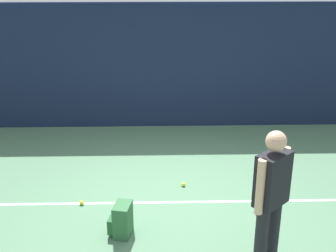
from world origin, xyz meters
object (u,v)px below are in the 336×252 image
Objects in this scene: tennis_player at (271,194)px; backpack at (122,220)px; tennis_ball_near_player at (183,184)px; tennis_racket at (267,214)px; tennis_ball_by_fence at (82,203)px.

backpack is (-1.68, 0.70, -0.76)m from tennis_player.
tennis_player is 2.30m from tennis_ball_near_player.
tennis_ball_near_player is at bearing 156.28° from backpack.
tennis_racket is at bearing -36.98° from tennis_ball_near_player.
backpack is at bearing -124.78° from tennis_ball_near_player.
backpack is 6.67× the size of tennis_ball_near_player.
tennis_racket is (0.29, 1.10, -0.95)m from tennis_player.
tennis_player reaches higher than tennis_racket.
backpack is 0.99m from tennis_ball_by_fence.
tennis_racket is 2.63m from tennis_ball_by_fence.
tennis_racket is at bearing 32.56° from tennis_player.
tennis_ball_near_player is (-1.12, 0.84, 0.02)m from tennis_racket.
tennis_ball_near_player is (0.86, 1.24, -0.18)m from backpack.
backpack is (-1.98, -0.40, 0.20)m from tennis_racket.
tennis_ball_near_player is (-0.82, 1.94, -0.93)m from tennis_player.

